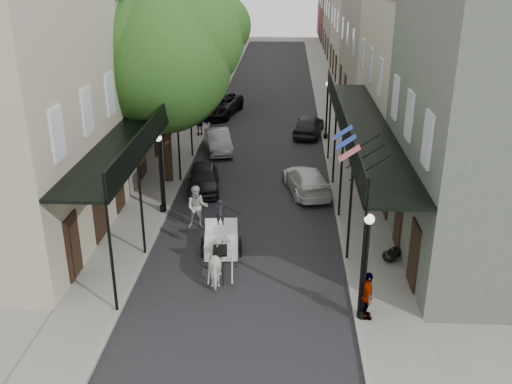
# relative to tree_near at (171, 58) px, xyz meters

# --- Properties ---
(ground) EXTENTS (140.00, 140.00, 0.00)m
(ground) POSITION_rel_tree_near_xyz_m (4.20, -10.18, -6.49)
(ground) COLOR gray
(ground) RESTS_ON ground
(road) EXTENTS (8.00, 90.00, 0.01)m
(road) POSITION_rel_tree_near_xyz_m (4.20, 9.82, -6.48)
(road) COLOR black
(road) RESTS_ON ground
(sidewalk_left) EXTENTS (2.20, 90.00, 0.12)m
(sidewalk_left) POSITION_rel_tree_near_xyz_m (-0.80, 9.82, -6.43)
(sidewalk_left) COLOR gray
(sidewalk_left) RESTS_ON ground
(sidewalk_right) EXTENTS (2.20, 90.00, 0.12)m
(sidewalk_right) POSITION_rel_tree_near_xyz_m (9.20, 9.82, -6.43)
(sidewalk_right) COLOR gray
(sidewalk_right) RESTS_ON ground
(building_row_left) EXTENTS (5.00, 80.00, 10.50)m
(building_row_left) POSITION_rel_tree_near_xyz_m (-4.40, 19.82, -1.24)
(building_row_left) COLOR #A19B80
(building_row_left) RESTS_ON ground
(building_row_right) EXTENTS (5.00, 80.00, 10.50)m
(building_row_right) POSITION_rel_tree_near_xyz_m (12.80, 19.82, -1.24)
(building_row_right) COLOR gray
(building_row_right) RESTS_ON ground
(gallery_left) EXTENTS (2.20, 18.05, 4.88)m
(gallery_left) POSITION_rel_tree_near_xyz_m (-0.59, -3.20, -2.44)
(gallery_left) COLOR black
(gallery_left) RESTS_ON sidewalk_left
(gallery_right) EXTENTS (2.20, 18.05, 4.88)m
(gallery_right) POSITION_rel_tree_near_xyz_m (8.99, -3.20, -2.44)
(gallery_right) COLOR black
(gallery_right) RESTS_ON sidewalk_right
(tree_near) EXTENTS (7.31, 6.80, 9.63)m
(tree_near) POSITION_rel_tree_near_xyz_m (0.00, 0.00, 0.00)
(tree_near) COLOR #382619
(tree_near) RESTS_ON sidewalk_left
(tree_far) EXTENTS (6.45, 6.00, 8.61)m
(tree_far) POSITION_rel_tree_near_xyz_m (-0.05, 14.00, -0.65)
(tree_far) COLOR #382619
(tree_far) RESTS_ON sidewalk_left
(lamppost_right_near) EXTENTS (0.32, 0.32, 3.71)m
(lamppost_right_near) POSITION_rel_tree_near_xyz_m (8.30, -12.18, -4.44)
(lamppost_right_near) COLOR black
(lamppost_right_near) RESTS_ON sidewalk_right
(lamppost_left) EXTENTS (0.32, 0.32, 3.71)m
(lamppost_left) POSITION_rel_tree_near_xyz_m (0.10, -4.18, -4.44)
(lamppost_left) COLOR black
(lamppost_left) RESTS_ON sidewalk_left
(lamppost_right_far) EXTENTS (0.32, 0.32, 3.71)m
(lamppost_right_far) POSITION_rel_tree_near_xyz_m (8.30, 7.82, -4.44)
(lamppost_right_far) COLOR black
(lamppost_right_far) RESTS_ON sidewalk_right
(horse) EXTENTS (1.01, 1.91, 1.55)m
(horse) POSITION_rel_tree_near_xyz_m (3.42, -9.88, -5.71)
(horse) COLOR white
(horse) RESTS_ON ground
(carriage) EXTENTS (1.73, 2.40, 2.59)m
(carriage) POSITION_rel_tree_near_xyz_m (3.18, -7.48, -5.48)
(carriage) COLOR black
(carriage) RESTS_ON ground
(pedestrian_walking) EXTENTS (1.02, 0.84, 1.96)m
(pedestrian_walking) POSITION_rel_tree_near_xyz_m (1.93, -5.57, -5.51)
(pedestrian_walking) COLOR #A2A399
(pedestrian_walking) RESTS_ON ground
(pedestrian_sidewalk_left) EXTENTS (1.42, 1.20, 1.91)m
(pedestrian_sidewalk_left) POSITION_rel_tree_near_xyz_m (-0.00, 8.17, -5.41)
(pedestrian_sidewalk_left) COLOR gray
(pedestrian_sidewalk_left) RESTS_ON sidewalk_left
(pedestrian_sidewalk_right) EXTENTS (0.45, 0.99, 1.67)m
(pedestrian_sidewalk_right) POSITION_rel_tree_near_xyz_m (8.43, -12.18, -5.53)
(pedestrian_sidewalk_right) COLOR gray
(pedestrian_sidewalk_right) RESTS_ON sidewalk_right
(car_left_near) EXTENTS (1.97, 3.92, 1.28)m
(car_left_near) POSITION_rel_tree_near_xyz_m (1.60, -1.18, -5.85)
(car_left_near) COLOR black
(car_left_near) RESTS_ON ground
(car_left_mid) EXTENTS (2.27, 4.17, 1.30)m
(car_left_mid) POSITION_rel_tree_near_xyz_m (1.60, 5.13, -5.84)
(car_left_mid) COLOR gray
(car_left_mid) RESTS_ON ground
(car_left_far) EXTENTS (3.67, 6.08, 1.58)m
(car_left_far) POSITION_rel_tree_near_xyz_m (0.60, 13.82, -5.70)
(car_left_far) COLOR black
(car_left_far) RESTS_ON ground
(car_right_near) EXTENTS (2.73, 4.73, 1.29)m
(car_right_near) POSITION_rel_tree_near_xyz_m (6.80, -1.18, -5.84)
(car_right_near) COLOR silver
(car_right_near) RESTS_ON ground
(car_right_far) EXTENTS (2.44, 4.39, 1.41)m
(car_right_far) POSITION_rel_tree_near_xyz_m (7.22, 8.82, -5.78)
(car_right_far) COLOR black
(car_right_far) RESTS_ON ground
(trash_bags) EXTENTS (0.83, 0.98, 0.48)m
(trash_bags) POSITION_rel_tree_near_xyz_m (9.91, -8.23, -6.14)
(trash_bags) COLOR black
(trash_bags) RESTS_ON sidewalk_right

